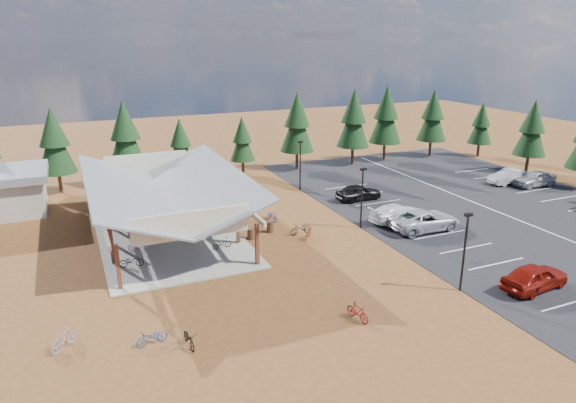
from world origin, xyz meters
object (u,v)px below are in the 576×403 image
at_px(bike_1, 138,245).
at_px(bike_6, 208,221).
at_px(lamp_post_2, 300,162).
at_px(bike_9, 64,340).
at_px(bike_16, 301,229).
at_px(car_3, 397,213).
at_px(car_9, 509,176).
at_px(bike_5, 208,232).
at_px(trash_bin_0, 251,234).
at_px(car_2, 425,220).
at_px(bike_pavilion, 164,189).
at_px(car_8, 535,179).
at_px(bike_7, 173,208).
at_px(bike_3, 121,208).
at_px(bike_15, 308,233).
at_px(bike_10, 152,337).
at_px(lamp_post_1, 362,194).
at_px(trash_bin_1, 270,227).
at_px(bike_14, 272,216).
at_px(car_4, 358,192).
at_px(bike_0, 131,261).
at_px(lamp_post_0, 465,247).
at_px(bike_11, 358,312).
at_px(bike_8, 189,339).
at_px(bike_4, 222,244).
at_px(car_0, 535,277).

relative_size(bike_1, bike_6, 0.81).
xyz_separation_m(lamp_post_2, bike_9, (-22.95, -20.90, -2.45)).
distance_m(bike_1, bike_16, 12.60).
bearing_deg(car_3, bike_9, 103.84).
xyz_separation_m(bike_6, car_9, (33.20, -0.11, 0.23)).
bearing_deg(bike_5, bike_9, 128.27).
relative_size(trash_bin_0, car_2, 0.15).
distance_m(bike_6, car_9, 33.20).
height_order(bike_pavilion, lamp_post_2, lamp_post_2).
bearing_deg(bike_16, car_8, 88.64).
xyz_separation_m(bike_7, car_2, (18.17, -12.11, 0.30)).
height_order(bike_6, car_2, car_2).
bearing_deg(bike_3, bike_15, -113.24).
relative_size(bike_10, car_8, 0.35).
xyz_separation_m(lamp_post_1, trash_bin_1, (-7.27, 2.08, -2.53)).
bearing_deg(bike_14, trash_bin_1, -120.65).
distance_m(bike_10, car_3, 24.69).
bearing_deg(car_4, car_3, 178.09).
distance_m(trash_bin_1, bike_0, 11.52).
height_order(lamp_post_0, trash_bin_1, lamp_post_0).
xyz_separation_m(lamp_post_2, car_4, (3.72, -5.43, -2.17)).
height_order(bike_3, car_3, car_3).
distance_m(trash_bin_0, bike_11, 13.83).
bearing_deg(bike_15, bike_pavilion, 13.47).
relative_size(lamp_post_0, bike_0, 3.14).
xyz_separation_m(lamp_post_2, bike_8, (-17.03, -23.22, -2.53)).
relative_size(bike_6, bike_7, 1.19).
xyz_separation_m(bike_7, bike_15, (8.57, -10.01, -0.12)).
distance_m(bike_0, bike_4, 6.63).
bearing_deg(bike_8, bike_15, 37.66).
relative_size(lamp_post_0, bike_5, 3.05).
bearing_deg(car_2, bike_4, 81.70).
distance_m(lamp_post_2, bike_0, 22.42).
bearing_deg(bike_3, bike_8, -158.12).
bearing_deg(car_4, bike_3, 76.10).
xyz_separation_m(trash_bin_1, car_2, (11.82, -4.61, 0.42)).
xyz_separation_m(lamp_post_1, bike_15, (-5.06, -0.44, -2.53)).
bearing_deg(bike_14, bike_8, -129.71).
bearing_deg(bike_1, lamp_post_2, -61.81).
relative_size(lamp_post_2, car_9, 1.08).
relative_size(lamp_post_1, car_4, 1.14).
bearing_deg(lamp_post_1, bike_10, -151.22).
bearing_deg(lamp_post_1, lamp_post_0, -90.00).
bearing_deg(car_4, bike_8, 129.57).
bearing_deg(car_8, bike_15, -81.22).
height_order(lamp_post_2, trash_bin_1, lamp_post_2).
bearing_deg(car_0, lamp_post_1, 10.72).
bearing_deg(bike_0, bike_4, -74.47).
distance_m(lamp_post_2, car_3, 12.66).
height_order(car_3, car_8, car_8).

